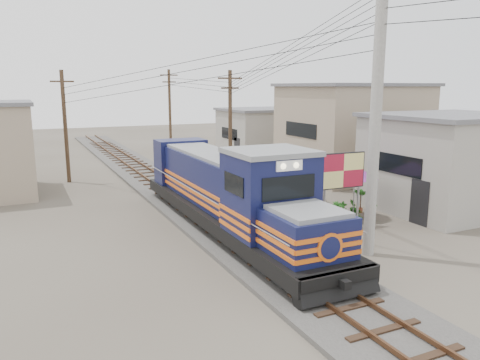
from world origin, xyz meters
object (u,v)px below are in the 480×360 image
locomotive (229,194)px  billboard (343,173)px  market_umbrella (355,172)px  vendor (317,187)px

locomotive → billboard: 4.93m
locomotive → market_umbrella: size_ratio=6.14×
locomotive → billboard: (4.66, -1.41, 0.74)m
market_umbrella → billboard: bearing=-144.8°
market_umbrella → vendor: 3.52m
billboard → market_umbrella: (1.54, 1.09, -0.29)m
locomotive → billboard: locomotive is taller
billboard → market_umbrella: billboard is taller
market_umbrella → vendor: bearing=87.1°
market_umbrella → vendor: size_ratio=1.60×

